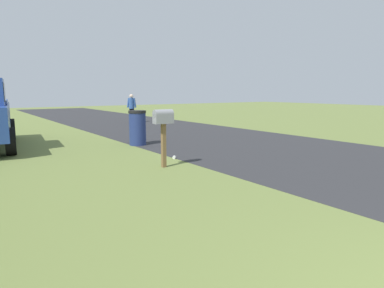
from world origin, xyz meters
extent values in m
cube|color=#2D2D30|center=(6.00, -4.76, 0.00)|extent=(60.00, 6.36, 0.01)
cube|color=brown|center=(6.79, -0.85, 0.50)|extent=(0.09, 0.09, 1.01)
cube|color=gray|center=(6.79, -0.85, 1.12)|extent=(0.22, 0.45, 0.22)
cylinder|color=gray|center=(6.79, -0.85, 1.23)|extent=(0.22, 0.45, 0.20)
cube|color=red|center=(6.90, -0.85, 1.18)|extent=(0.02, 0.04, 0.18)
cube|color=#284793|center=(13.24, 1.56, 1.39)|extent=(2.62, 0.40, 0.12)
cylinder|color=black|center=(10.47, 1.83, 0.38)|extent=(0.79, 0.35, 0.76)
cylinder|color=black|center=(13.79, 1.42, 0.38)|extent=(0.79, 0.35, 0.76)
cylinder|color=navy|center=(10.08, -1.79, 0.52)|extent=(0.54, 0.54, 1.04)
cylinder|color=black|center=(10.08, -1.79, 1.08)|extent=(0.57, 0.57, 0.08)
cylinder|color=black|center=(17.52, -4.95, 0.39)|extent=(0.14, 0.14, 0.78)
cylinder|color=black|center=(17.41, -5.04, 0.39)|extent=(0.14, 0.14, 0.78)
cylinder|color=#335999|center=(17.46, -5.00, 1.07)|extent=(0.30, 0.30, 0.58)
sphere|color=beige|center=(17.46, -5.00, 1.47)|extent=(0.21, 0.21, 0.21)
cylinder|color=#335999|center=(17.61, -4.87, 1.10)|extent=(0.09, 0.17, 0.53)
cylinder|color=#335999|center=(17.31, -5.13, 1.10)|extent=(0.09, 0.17, 0.53)
cylinder|color=white|center=(7.47, -1.55, 0.04)|extent=(0.13, 0.13, 0.08)
camera|label=1|loc=(0.23, 2.94, 1.73)|focal=31.35mm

